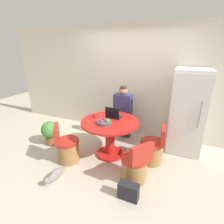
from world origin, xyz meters
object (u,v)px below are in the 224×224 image
object	(u,v)px
refrigerator	(188,112)
chair_near_right_corner	(135,167)
person_seated	(123,111)
laptop	(113,115)
dining_table	(110,132)
chair_near_left_corner	(67,149)
fruit_bowl	(104,122)
cat	(55,175)
potted_plant	(50,131)
chair_right_side	(153,150)
handbag	(128,191)

from	to	relation	value
refrigerator	chair_near_right_corner	world-z (taller)	refrigerator
person_seated	laptop	size ratio (longest dim) A/B	4.48
dining_table	chair_near_left_corner	distance (m)	0.88
fruit_bowl	cat	bearing A→B (deg)	-120.01
fruit_bowl	cat	world-z (taller)	fruit_bowl
person_seated	potted_plant	xyz separation A→B (m)	(-1.40, -0.92, -0.39)
chair_near_right_corner	person_seated	xyz separation A→B (m)	(-0.67, 1.30, 0.44)
person_seated	chair_right_side	bearing A→B (deg)	141.29
dining_table	potted_plant	bearing A→B (deg)	-174.41
cat	handbag	size ratio (longest dim) A/B	1.59
fruit_bowl	chair_near_right_corner	bearing A→B (deg)	-26.64
dining_table	chair_right_side	world-z (taller)	same
person_seated	potted_plant	distance (m)	1.72
fruit_bowl	potted_plant	xyz separation A→B (m)	(-1.36, 0.02, -0.48)
chair_near_left_corner	fruit_bowl	distance (m)	0.90
potted_plant	cat	bearing A→B (deg)	-46.31
chair_near_right_corner	laptop	distance (m)	1.11
person_seated	fruit_bowl	world-z (taller)	person_seated
dining_table	cat	distance (m)	1.25
cat	fruit_bowl	bearing A→B (deg)	151.12
person_seated	potted_plant	bearing A→B (deg)	33.28
fruit_bowl	cat	size ratio (longest dim) A/B	0.59
potted_plant	chair_near_left_corner	bearing A→B (deg)	-26.85
dining_table	fruit_bowl	xyz separation A→B (m)	(-0.04, -0.16, 0.27)
fruit_bowl	handbag	world-z (taller)	fruit_bowl
chair_right_side	handbag	distance (m)	1.04
fruit_bowl	potted_plant	size ratio (longest dim) A/B	0.51
person_seated	laptop	bearing A→B (deg)	90.33
laptop	fruit_bowl	world-z (taller)	laptop
chair_near_left_corner	laptop	xyz separation A→B (m)	(0.67, 0.68, 0.54)
handbag	laptop	bearing A→B (deg)	122.76
potted_plant	handbag	distance (m)	2.25
dining_table	chair_near_right_corner	xyz separation A→B (m)	(0.67, -0.52, -0.26)
chair_near_right_corner	chair_right_side	xyz separation A→B (m)	(0.17, 0.62, 0.00)
chair_near_right_corner	person_seated	distance (m)	1.53
chair_near_right_corner	chair_right_side	bearing A→B (deg)	-157.57
refrigerator	dining_table	world-z (taller)	refrigerator
potted_plant	handbag	bearing A→B (deg)	-20.20
person_seated	handbag	world-z (taller)	person_seated
chair_near_right_corner	cat	xyz separation A→B (m)	(-1.22, -0.52, -0.17)
chair_near_right_corner	chair_near_left_corner	world-z (taller)	same
refrigerator	potted_plant	size ratio (longest dim) A/B	3.13
chair_near_right_corner	chair_right_side	world-z (taller)	same
refrigerator	potted_plant	world-z (taller)	refrigerator
handbag	chair_near_left_corner	bearing A→B (deg)	163.61
refrigerator	handbag	bearing A→B (deg)	-110.70
chair_right_side	fruit_bowl	xyz separation A→B (m)	(-0.88, -0.26, 0.53)
refrigerator	laptop	bearing A→B (deg)	-154.15
fruit_bowl	handbag	xyz separation A→B (m)	(0.74, -0.75, -0.66)
chair_near_right_corner	person_seated	size ratio (longest dim) A/B	0.58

